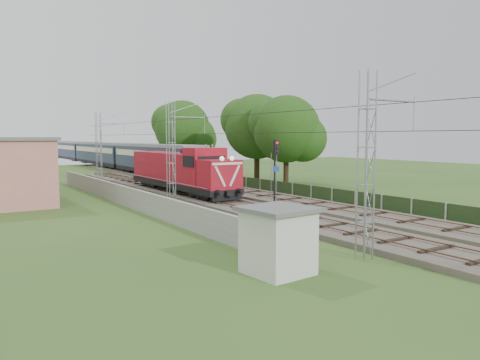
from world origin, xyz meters
TOP-DOWN VIEW (x-y plane):
  - ground at (0.00, 0.00)m, footprint 140.00×140.00m
  - track_main at (0.00, 7.00)m, footprint 4.20×70.00m
  - track_side at (5.00, 20.00)m, footprint 4.20×80.00m
  - catenary at (-2.95, 12.00)m, footprint 3.31×70.00m
  - boundary_wall at (-6.50, 12.00)m, footprint 0.25×40.00m
  - fence at (8.00, 3.00)m, footprint 0.12×32.00m
  - locomotive at (0.00, 16.62)m, footprint 2.93×16.74m
  - coach_rake at (5.00, 58.86)m, footprint 3.20×71.29m
  - signal_post at (3.11, 6.54)m, footprint 0.56×0.43m
  - relay_hut at (-7.40, -7.71)m, footprint 2.72×2.72m
  - tree_a at (12.52, 17.13)m, footprint 7.40×7.04m
  - tree_b at (12.56, 22.62)m, footprint 7.82×7.45m
  - tree_c at (9.41, 35.82)m, footprint 7.83×7.46m
  - tree_d at (14.00, 42.69)m, footprint 7.09×6.76m

SIDE VIEW (x-z plane):
  - ground at x=0.00m, z-range 0.00..0.00m
  - track_main at x=0.00m, z-range -0.04..0.41m
  - track_side at x=5.00m, z-range -0.04..0.41m
  - fence at x=8.00m, z-range 0.00..1.20m
  - boundary_wall at x=-6.50m, z-range 0.00..1.50m
  - relay_hut at x=-7.40m, z-range 0.01..2.60m
  - locomotive at x=0.00m, z-range 0.08..4.33m
  - coach_rake at x=5.00m, z-range 0.78..4.48m
  - signal_post at x=3.11m, z-range 0.94..5.99m
  - catenary at x=-2.95m, z-range 0.05..8.05m
  - tree_d at x=14.00m, z-range 1.14..10.34m
  - tree_a at x=12.52m, z-range 1.19..10.77m
  - tree_b at x=12.56m, z-range 1.26..11.39m
  - tree_c at x=9.41m, z-range 1.26..11.41m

